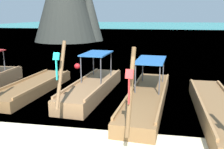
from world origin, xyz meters
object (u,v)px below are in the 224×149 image
longtail_boat_red_ribbon (147,96)px  longtail_boat_green_ribbon (217,111)px  longtail_boat_pink_ribbon (33,87)px  mooring_buoy_near (77,66)px  longtail_boat_turquoise_ribbon (92,88)px

longtail_boat_red_ribbon → longtail_boat_green_ribbon: size_ratio=1.10×
longtail_boat_pink_ribbon → longtail_boat_red_ribbon: bearing=-6.8°
longtail_boat_pink_ribbon → longtail_boat_red_ribbon: 5.41m
longtail_boat_red_ribbon → mooring_buoy_near: (-4.92, 6.01, -0.10)m
longtail_boat_pink_ribbon → longtail_boat_green_ribbon: 8.06m
longtail_boat_pink_ribbon → longtail_boat_red_ribbon: (5.37, -0.64, 0.06)m
longtail_boat_green_ribbon → mooring_buoy_near: size_ratio=17.22×
longtail_boat_turquoise_ribbon → longtail_boat_red_ribbon: size_ratio=0.84×
longtail_boat_pink_ribbon → longtail_boat_green_ribbon: longtail_boat_green_ribbon is taller
longtail_boat_pink_ribbon → longtail_boat_turquoise_ribbon: bearing=1.2°
longtail_boat_turquoise_ribbon → longtail_boat_pink_ribbon: bearing=-178.8°
longtail_boat_turquoise_ribbon → longtail_boat_red_ribbon: (2.51, -0.70, -0.05)m
longtail_boat_red_ribbon → longtail_boat_green_ribbon: 2.75m
longtail_boat_red_ribbon → mooring_buoy_near: bearing=129.3°
longtail_boat_pink_ribbon → longtail_boat_green_ribbon: bearing=-13.0°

